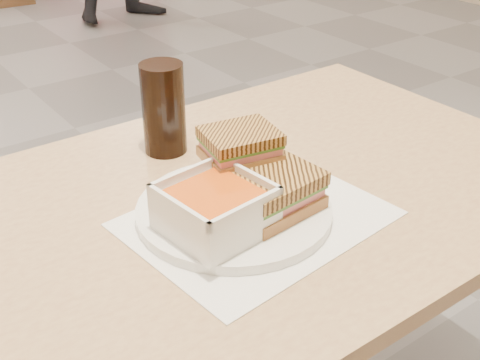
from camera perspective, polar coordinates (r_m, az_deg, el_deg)
main_table at (r=1.03m, az=-2.07°, el=-7.41°), size 1.20×0.70×0.75m
tray_liner at (r=0.93m, az=1.57°, el=-3.57°), size 0.39×0.32×0.00m
plate at (r=0.93m, az=-0.56°, el=-2.80°), size 0.29×0.29×0.02m
soup_bowl at (r=0.86m, az=-2.29°, el=-2.78°), size 0.15×0.15×0.07m
panini_lower at (r=0.91m, az=2.86°, el=-1.02°), size 0.14×0.12×0.06m
panini_upper at (r=0.94m, az=0.02°, el=3.20°), size 0.12×0.11×0.05m
cola_glass at (r=1.09m, az=-7.03°, el=6.51°), size 0.08×0.08×0.16m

